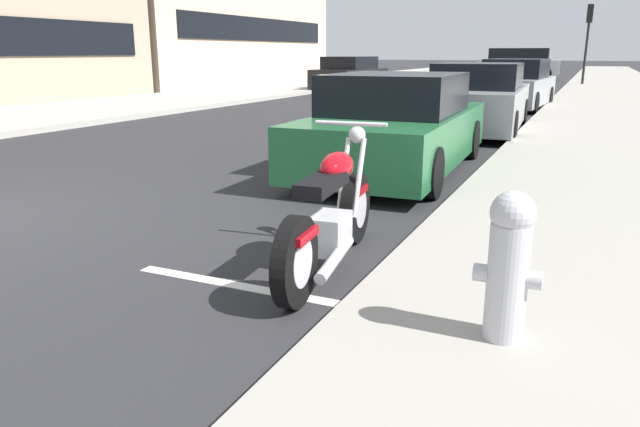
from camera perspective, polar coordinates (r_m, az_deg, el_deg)
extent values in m
cube|color=gray|center=(15.58, 27.84, 7.62)|extent=(120.00, 4.40, 0.14)
cube|color=#ADA89E|center=(20.39, -16.11, 10.17)|extent=(120.00, 5.00, 0.14)
cube|color=silver|center=(4.36, -5.36, -7.36)|extent=(0.12, 2.20, 0.01)
cylinder|color=black|center=(5.34, 3.41, 0.51)|extent=(0.64, 0.17, 0.63)
cylinder|color=silver|center=(5.34, 3.41, 0.51)|extent=(0.36, 0.15, 0.35)
cylinder|color=black|center=(3.98, -2.40, -4.68)|extent=(0.64, 0.17, 0.63)
cylinder|color=silver|center=(3.98, -2.40, -4.68)|extent=(0.36, 0.15, 0.35)
cube|color=silver|center=(4.66, 0.93, -1.89)|extent=(0.42, 0.30, 0.30)
cube|color=black|center=(4.38, 0.23, 2.90)|extent=(0.70, 0.29, 0.10)
ellipsoid|color=#B20C14|center=(4.70, 1.64, 4.50)|extent=(0.50, 0.29, 0.24)
cube|color=#B20C14|center=(3.97, -2.17, -2.08)|extent=(0.38, 0.21, 0.06)
cube|color=#B20C14|center=(5.28, 3.38, 2.29)|extent=(0.33, 0.19, 0.06)
cylinder|color=silver|center=(5.15, 2.27, 3.57)|extent=(0.34, 0.08, 0.65)
cylinder|color=silver|center=(5.11, 3.77, 3.46)|extent=(0.34, 0.08, 0.65)
cylinder|color=silver|center=(5.03, 2.99, 8.64)|extent=(0.10, 0.62, 0.04)
sphere|color=silver|center=(5.23, 3.58, 7.57)|extent=(0.15, 0.15, 0.15)
cylinder|color=silver|center=(4.37, 1.46, -4.36)|extent=(0.71, 0.16, 0.16)
cube|color=#236638|center=(8.65, 7.39, 7.37)|extent=(4.56, 1.95, 0.69)
cube|color=black|center=(8.49, 7.35, 11.40)|extent=(2.16, 1.73, 0.54)
cylinder|color=black|center=(10.32, 5.14, 7.61)|extent=(0.63, 0.24, 0.62)
cylinder|color=black|center=(9.95, 14.27, 6.92)|extent=(0.63, 0.24, 0.62)
cylinder|color=black|center=(7.57, -1.73, 4.88)|extent=(0.63, 0.24, 0.62)
cylinder|color=black|center=(7.06, 10.56, 3.87)|extent=(0.63, 0.24, 0.62)
cube|color=gray|center=(13.45, 14.97, 9.98)|extent=(4.68, 2.01, 0.79)
cube|color=black|center=(13.17, 15.03, 12.70)|extent=(2.21, 1.75, 0.51)
cylinder|color=black|center=(15.08, 12.53, 9.72)|extent=(0.63, 0.25, 0.62)
cylinder|color=black|center=(14.90, 18.84, 9.21)|extent=(0.63, 0.25, 0.62)
cylinder|color=black|center=(12.11, 10.07, 8.57)|extent=(0.63, 0.25, 0.62)
cylinder|color=black|center=(11.89, 17.90, 7.95)|extent=(0.63, 0.25, 0.62)
cube|color=gray|center=(19.28, 18.24, 11.16)|extent=(4.56, 2.02, 0.77)
cube|color=black|center=(19.29, 18.42, 13.12)|extent=(2.26, 1.74, 0.55)
cylinder|color=black|center=(20.89, 16.73, 10.89)|extent=(0.63, 0.26, 0.62)
cylinder|color=black|center=(20.63, 21.13, 10.48)|extent=(0.63, 0.26, 0.62)
cylinder|color=black|center=(18.02, 14.80, 10.43)|extent=(0.63, 0.26, 0.62)
cylinder|color=black|center=(17.72, 19.87, 9.97)|extent=(0.63, 0.26, 0.62)
cube|color=#B7B7BC|center=(41.42, 18.53, 13.21)|extent=(2.31, 5.12, 0.91)
cube|color=black|center=(41.41, 18.63, 14.34)|extent=(2.12, 3.71, 0.73)
cylinder|color=black|center=(40.64, 15.94, 12.88)|extent=(0.30, 0.77, 0.76)
cylinder|color=black|center=(42.50, 16.22, 12.94)|extent=(0.30, 0.77, 0.76)
cylinder|color=black|center=(40.42, 20.86, 12.47)|extent=(0.30, 0.77, 0.76)
cylinder|color=black|center=(42.29, 20.93, 12.54)|extent=(0.30, 0.77, 0.76)
cube|color=black|center=(26.90, 2.88, 12.88)|extent=(4.51, 2.11, 0.81)
cube|color=black|center=(26.87, 2.89, 14.30)|extent=(2.53, 1.84, 0.53)
cylinder|color=black|center=(25.25, 3.17, 12.15)|extent=(0.63, 0.26, 0.62)
cylinder|color=black|center=(26.00, -0.24, 12.26)|extent=(0.63, 0.26, 0.62)
cylinder|color=black|center=(27.90, 5.77, 12.39)|extent=(0.63, 0.26, 0.62)
cylinder|color=black|center=(28.58, 2.60, 12.52)|extent=(0.63, 0.26, 0.62)
cylinder|color=#B7B7BC|center=(3.39, 17.55, -6.32)|extent=(0.22, 0.22, 0.66)
sphere|color=#B7B7BC|center=(3.27, 18.09, 0.03)|extent=(0.24, 0.24, 0.24)
cylinder|color=#B7B7BC|center=(3.40, 15.25, -5.51)|extent=(0.10, 0.08, 0.10)
cylinder|color=#B7B7BC|center=(3.37, 19.97, -6.08)|extent=(0.10, 0.08, 0.10)
cylinder|color=black|center=(32.95, 24.28, 14.59)|extent=(0.12, 0.12, 3.77)
cube|color=black|center=(33.00, 24.56, 17.11)|extent=(0.28, 0.28, 0.85)
sphere|color=red|center=(33.16, 24.62, 17.52)|extent=(0.14, 0.14, 0.14)
sphere|color=gold|center=(33.15, 24.56, 17.07)|extent=(0.14, 0.14, 0.14)
sphere|color=green|center=(33.13, 24.51, 16.63)|extent=(0.14, 0.14, 0.14)
cube|color=black|center=(20.00, -27.05, 14.93)|extent=(9.71, 0.06, 1.10)
cube|color=black|center=(31.00, -5.65, 17.21)|extent=(13.40, 0.06, 1.10)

